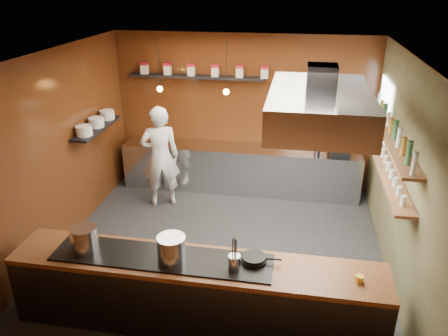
% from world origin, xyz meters
% --- Properties ---
extents(floor, '(5.00, 5.00, 0.00)m').
position_xyz_m(floor, '(0.00, 0.00, 0.00)').
color(floor, black).
rests_on(floor, ground).
extents(back_wall, '(5.00, 0.00, 5.00)m').
position_xyz_m(back_wall, '(0.00, 2.50, 1.50)').
color(back_wall, '#3E170B').
rests_on(back_wall, ground).
extents(left_wall, '(0.00, 5.00, 5.00)m').
position_xyz_m(left_wall, '(-2.50, 0.00, 1.50)').
color(left_wall, '#3E170B').
rests_on(left_wall, ground).
extents(right_wall, '(0.00, 5.00, 5.00)m').
position_xyz_m(right_wall, '(2.50, 0.00, 1.50)').
color(right_wall, '#474628').
rests_on(right_wall, ground).
extents(ceiling, '(5.00, 5.00, 0.00)m').
position_xyz_m(ceiling, '(0.00, 0.00, 3.00)').
color(ceiling, silver).
rests_on(ceiling, back_wall).
extents(window_pane, '(0.00, 1.00, 1.00)m').
position_xyz_m(window_pane, '(2.45, 1.70, 1.90)').
color(window_pane, white).
rests_on(window_pane, right_wall).
extents(prep_counter, '(4.60, 0.65, 0.90)m').
position_xyz_m(prep_counter, '(0.00, 2.17, 0.45)').
color(prep_counter, silver).
rests_on(prep_counter, floor).
extents(pass_counter, '(4.40, 0.72, 0.94)m').
position_xyz_m(pass_counter, '(-0.00, -1.60, 0.47)').
color(pass_counter, '#38383D').
rests_on(pass_counter, floor).
extents(tin_shelf, '(2.60, 0.26, 0.04)m').
position_xyz_m(tin_shelf, '(-0.90, 2.36, 2.20)').
color(tin_shelf, black).
rests_on(tin_shelf, back_wall).
extents(plate_shelf, '(0.30, 1.40, 0.04)m').
position_xyz_m(plate_shelf, '(-2.34, 1.00, 1.55)').
color(plate_shelf, black).
rests_on(plate_shelf, left_wall).
extents(bottle_shelf_upper, '(0.26, 2.80, 0.04)m').
position_xyz_m(bottle_shelf_upper, '(2.34, 0.30, 1.92)').
color(bottle_shelf_upper, brown).
rests_on(bottle_shelf_upper, right_wall).
extents(bottle_shelf_lower, '(0.26, 2.80, 0.04)m').
position_xyz_m(bottle_shelf_lower, '(2.34, 0.30, 1.45)').
color(bottle_shelf_lower, brown).
rests_on(bottle_shelf_lower, right_wall).
extents(extractor_hood, '(1.20, 2.00, 0.72)m').
position_xyz_m(extractor_hood, '(1.30, -0.40, 2.51)').
color(extractor_hood, '#38383D').
rests_on(extractor_hood, ceiling).
extents(pendant_left, '(0.10, 0.10, 0.95)m').
position_xyz_m(pendant_left, '(-1.40, 1.70, 2.15)').
color(pendant_left, black).
rests_on(pendant_left, ceiling).
extents(pendant_right, '(0.10, 0.10, 0.95)m').
position_xyz_m(pendant_right, '(-0.20, 1.70, 2.15)').
color(pendant_right, black).
rests_on(pendant_right, ceiling).
extents(storage_tins, '(2.43, 0.13, 0.22)m').
position_xyz_m(storage_tins, '(-0.75, 2.36, 2.33)').
color(storage_tins, '#C0B49F').
rests_on(storage_tins, tin_shelf).
extents(plate_stacks, '(0.26, 1.16, 0.16)m').
position_xyz_m(plate_stacks, '(-2.34, 1.00, 1.65)').
color(plate_stacks, silver).
rests_on(plate_stacks, plate_shelf).
extents(bottles, '(0.06, 2.66, 0.24)m').
position_xyz_m(bottles, '(2.34, 0.30, 2.06)').
color(bottles, silver).
rests_on(bottles, bottle_shelf_upper).
extents(wine_glasses, '(0.07, 2.37, 0.13)m').
position_xyz_m(wine_glasses, '(2.34, 0.30, 1.53)').
color(wine_glasses, silver).
rests_on(wine_glasses, bottle_shelf_lower).
extents(stockpot_large, '(0.35, 0.35, 0.31)m').
position_xyz_m(stockpot_large, '(-1.34, -1.62, 1.09)').
color(stockpot_large, silver).
rests_on(stockpot_large, pass_counter).
extents(stockpot_small, '(0.36, 0.36, 0.31)m').
position_xyz_m(stockpot_small, '(-0.26, -1.64, 1.09)').
color(stockpot_small, silver).
rests_on(stockpot_small, pass_counter).
extents(utensil_crock, '(0.15, 0.15, 0.18)m').
position_xyz_m(utensil_crock, '(0.47, -1.69, 1.03)').
color(utensil_crock, silver).
rests_on(utensil_crock, pass_counter).
extents(frying_pan, '(0.47, 0.30, 0.08)m').
position_xyz_m(frying_pan, '(0.67, -1.51, 0.98)').
color(frying_pan, black).
rests_on(frying_pan, pass_counter).
extents(butter_jar, '(0.09, 0.09, 0.08)m').
position_xyz_m(butter_jar, '(1.83, -1.65, 0.96)').
color(butter_jar, yellow).
rests_on(butter_jar, pass_counter).
extents(espresso_machine, '(0.40, 0.39, 0.35)m').
position_xyz_m(espresso_machine, '(1.86, 2.19, 1.08)').
color(espresso_machine, black).
rests_on(espresso_machine, prep_counter).
extents(chef, '(0.81, 0.68, 1.89)m').
position_xyz_m(chef, '(-1.35, 1.33, 0.95)').
color(chef, silver).
rests_on(chef, floor).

